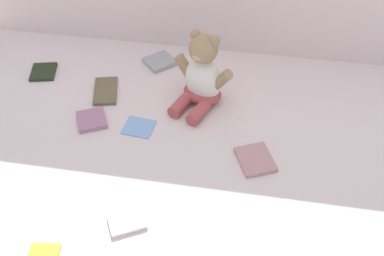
# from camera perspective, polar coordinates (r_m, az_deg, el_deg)

# --- Properties ---
(ground_plane) EXTENTS (3.20, 3.20, 0.00)m
(ground_plane) POSITION_cam_1_polar(r_m,az_deg,el_deg) (1.41, 0.74, -0.14)
(ground_plane) COLOR silver
(teddy_bear) EXTENTS (0.21, 0.21, 0.25)m
(teddy_bear) POSITION_cam_1_polar(r_m,az_deg,el_deg) (1.45, 1.28, 6.33)
(teddy_bear) COLOR white
(teddy_bear) RESTS_ON ground_plane
(book_case_0) EXTENTS (0.11, 0.10, 0.01)m
(book_case_0) POSITION_cam_1_polar(r_m,az_deg,el_deg) (1.19, -8.15, -11.57)
(book_case_0) COLOR silver
(book_case_0) RESTS_ON ground_plane
(book_case_1) EXTENTS (0.10, 0.11, 0.01)m
(book_case_1) POSITION_cam_1_polar(r_m,az_deg,el_deg) (1.70, -18.12, 6.70)
(book_case_1) COLOR black
(book_case_1) RESTS_ON ground_plane
(book_case_2) EXTENTS (0.13, 0.13, 0.02)m
(book_case_2) POSITION_cam_1_polar(r_m,az_deg,el_deg) (1.67, -4.05, 8.29)
(book_case_2) COLOR #9A9BA0
(book_case_2) RESTS_ON ground_plane
(book_case_4) EXTENTS (0.11, 0.15, 0.01)m
(book_case_4) POSITION_cam_1_polar(r_m,az_deg,el_deg) (1.56, -10.79, 4.58)
(book_case_4) COLOR brown
(book_case_4) RESTS_ON ground_plane
(book_case_5) EXTENTS (0.12, 0.12, 0.02)m
(book_case_5) POSITION_cam_1_polar(r_m,az_deg,el_deg) (1.46, -12.47, 1.00)
(book_case_5) COLOR #A46C8C
(book_case_5) RESTS_ON ground_plane
(book_case_6) EXTENTS (0.10, 0.09, 0.01)m
(book_case_6) POSITION_cam_1_polar(r_m,az_deg,el_deg) (1.42, -6.70, 0.16)
(book_case_6) COLOR #7CA7E0
(book_case_6) RESTS_ON ground_plane
(book_case_7) EXTENTS (0.13, 0.14, 0.01)m
(book_case_7) POSITION_cam_1_polar(r_m,az_deg,el_deg) (1.32, 7.95, -3.94)
(book_case_7) COLOR #B98089
(book_case_7) RESTS_ON ground_plane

